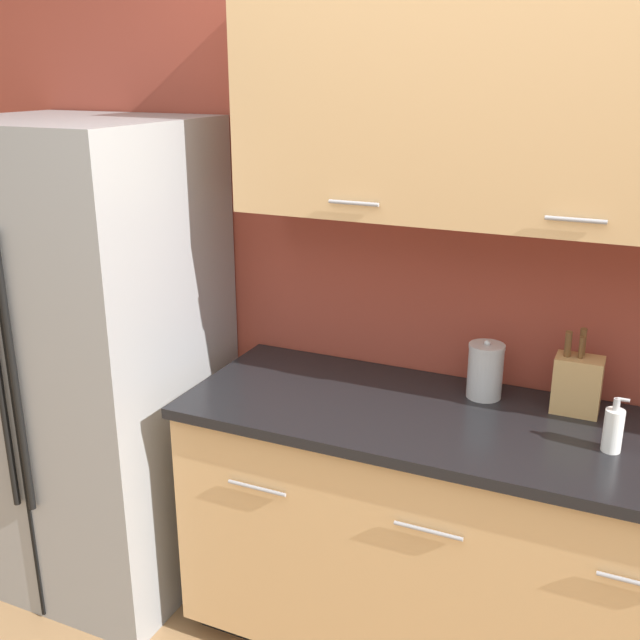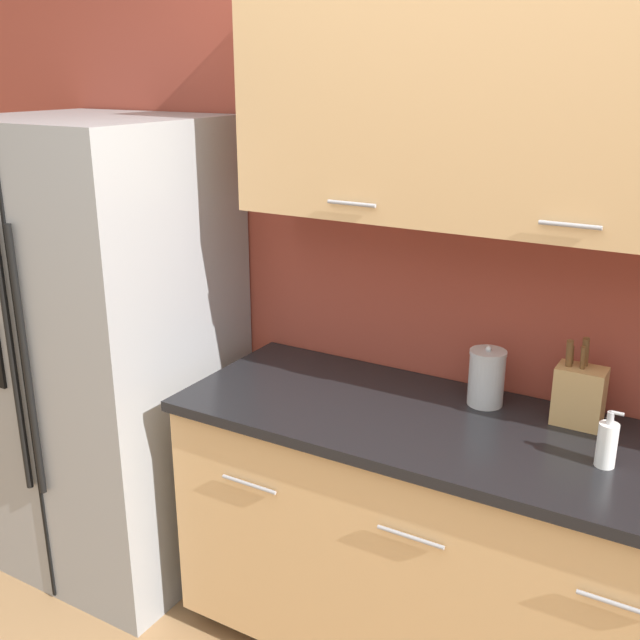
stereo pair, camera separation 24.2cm
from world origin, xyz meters
name	(u,v)px [view 1 (the left image)]	position (x,y,z in m)	size (l,w,h in m)	color
wall_back	(538,228)	(0.05, 1.33, 1.46)	(10.00, 0.39, 2.60)	#993D2D
counter_unit	(538,561)	(0.19, 1.04, 0.46)	(2.31, 0.64, 0.91)	black
refrigerator	(90,361)	(-1.49, 0.97, 0.89)	(0.84, 0.78, 1.77)	gray
knife_block	(577,383)	(0.23, 1.22, 1.01)	(0.14, 0.10, 0.28)	tan
soap_dispenser	(613,429)	(0.35, 1.00, 0.98)	(0.06, 0.05, 0.17)	white
steel_canister	(485,371)	(-0.06, 1.21, 1.00)	(0.12, 0.12, 0.20)	#B7B7BA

